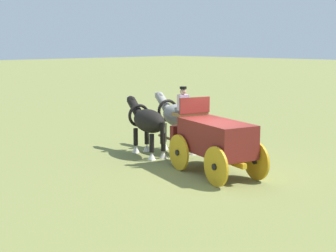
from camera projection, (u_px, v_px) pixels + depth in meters
ground_plane at (216, 175)px, 16.22m from camera, size 220.00×220.00×0.00m
show_wagon at (214, 138)px, 16.15m from camera, size 5.74×2.49×2.79m
draft_horse_near at (147, 122)px, 18.94m from camera, size 2.99×1.41×2.15m
draft_horse_off at (177, 117)px, 19.54m from camera, size 2.97×1.41×2.26m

